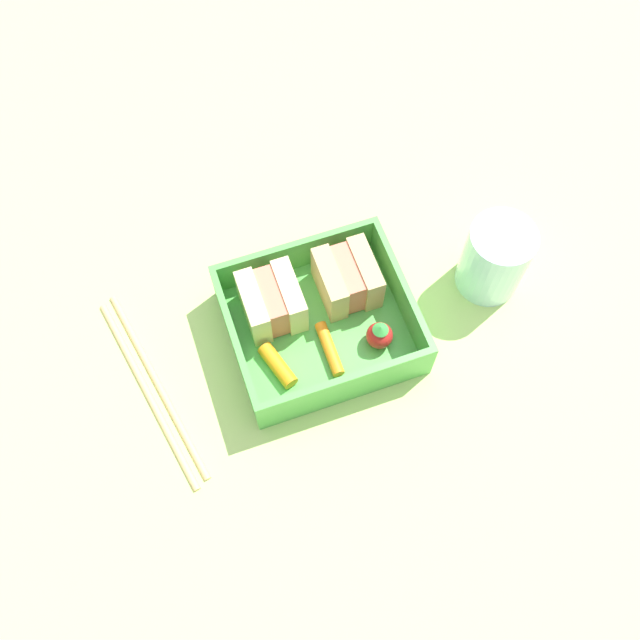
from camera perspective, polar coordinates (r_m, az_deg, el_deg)
ground_plane at (r=68.89cm, az=0.00°, el=-1.31°), size 120.00×120.00×2.00cm
bento_tray at (r=67.43cm, az=0.00°, el=-0.76°), size 16.61×14.66×1.20cm
bento_rim at (r=65.03cm, az=0.00°, el=0.21°), size 16.61×14.66×4.10cm
sandwich_left at (r=65.65cm, az=-3.89°, el=1.47°), size 5.23×5.79×4.52cm
sandwich_center_left at (r=66.68cm, az=2.19°, el=3.35°), size 5.23×5.79×4.52cm
carrot_stick_left at (r=64.71cm, az=-3.40°, el=-3.65°), size 2.64×4.67×1.42cm
carrot_stick_far_left at (r=65.38cm, az=0.74°, el=-2.33°), size 1.15×5.29×1.11cm
strawberry_far_left at (r=65.27cm, az=4.79°, el=-1.20°), size 2.48×2.48×3.08cm
chopstick_pair at (r=67.23cm, az=-13.26°, el=-5.40°), size 5.82×20.52×0.70cm
drinking_glass at (r=68.85cm, az=13.97°, el=4.50°), size 6.20×6.20×8.04cm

